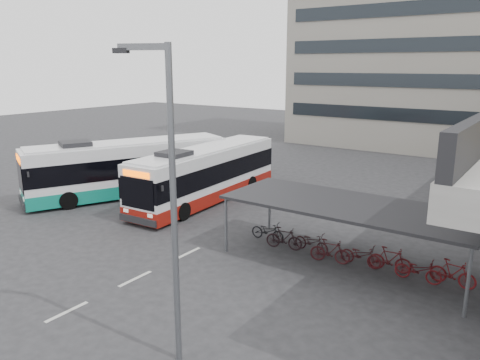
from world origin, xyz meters
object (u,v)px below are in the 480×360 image
Objects in this scene: bus_teal at (129,168)px; pedestrian at (151,189)px; lamp_post at (169,191)px; bus_main at (206,174)px.

pedestrian is (2.30, -0.44, -0.86)m from bus_teal.
lamp_post reaches higher than bus_teal.
bus_main is 7.06× the size of pedestrian.
lamp_post is at bearing -57.31° from bus_main.
bus_main is at bearing 46.08° from bus_teal.
bus_main is 15.98m from lamp_post.
pedestrian is 16.07m from lamp_post.
bus_main is at bearing -13.85° from pedestrian.
bus_teal is 7.37× the size of pedestrian.
bus_teal is at bearing -161.91° from bus_main.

